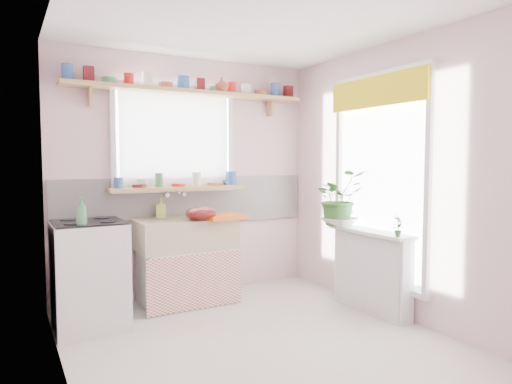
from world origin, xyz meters
TOP-DOWN VIEW (x-y plane):
  - room at (0.66, 0.86)m, footprint 3.20×3.20m
  - sink_unit at (-0.15, 1.29)m, footprint 0.95×0.65m
  - cooker at (-1.10, 1.05)m, footprint 0.58×0.58m
  - radiator_ledge at (1.30, 0.20)m, footprint 0.22×0.95m
  - windowsill at (-0.15, 1.48)m, footprint 1.40×0.22m
  - pine_shelf at (0.00, 1.47)m, footprint 2.52×0.24m
  - shelf_crockery at (0.00, 1.47)m, footprint 2.47×0.11m
  - sill_crockery at (-0.17, 1.48)m, footprint 1.35×0.11m
  - dish_tray at (0.17, 1.10)m, footprint 0.47×0.38m
  - colander at (-0.06, 1.10)m, footprint 0.36×0.36m
  - jade_plant at (1.22, 0.60)m, footprint 0.55×0.49m
  - fruit_bowl at (1.21, 0.56)m, footprint 0.41×0.41m
  - herb_pot at (1.21, -0.20)m, footprint 0.12×0.10m
  - soap_bottle_sink at (-0.33, 1.50)m, footprint 0.12×0.12m
  - sill_cup at (-0.51, 1.54)m, footprint 0.11×0.11m
  - sill_bowl at (0.46, 1.54)m, footprint 0.22×0.22m
  - shelf_vase at (0.31, 1.41)m, footprint 0.19×0.19m
  - cooker_bottle at (-1.18, 0.83)m, footprint 0.09×0.09m
  - fruit at (1.22, 0.57)m, footprint 0.20×0.14m

SIDE VIEW (x-z plane):
  - radiator_ledge at x=1.30m, z-range 0.01..0.78m
  - sink_unit at x=-0.15m, z-range -0.13..0.99m
  - cooker at x=-1.10m, z-range 0.00..0.92m
  - fruit_bowl at x=1.21m, z-range 0.78..0.86m
  - dish_tray at x=0.17m, z-range 0.85..0.89m
  - herb_pot at x=1.21m, z-range 0.78..0.97m
  - fruit at x=1.22m, z-range 0.83..0.93m
  - colander at x=-0.06m, z-range 0.85..0.98m
  - soap_bottle_sink at x=-0.33m, z-range 0.85..1.05m
  - cooker_bottle at x=-1.18m, z-range 0.92..1.14m
  - jade_plant at x=1.22m, z-range 0.78..1.33m
  - windowsill at x=-0.15m, z-range 1.12..1.16m
  - sill_bowl at x=0.46m, z-range 1.16..1.22m
  - sill_cup at x=-0.51m, z-range 1.16..1.25m
  - sill_crockery at x=-0.17m, z-range 1.16..1.28m
  - room at x=0.66m, z-range -0.23..2.97m
  - pine_shelf at x=0.00m, z-range 2.10..2.14m
  - shelf_crockery at x=0.00m, z-range 2.14..2.26m
  - shelf_vase at x=0.31m, z-range 2.14..2.29m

